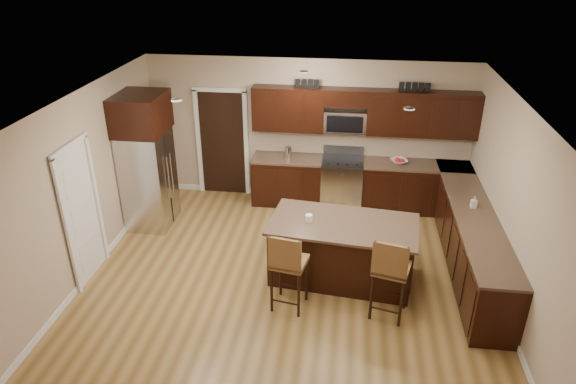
# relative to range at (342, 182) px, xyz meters

# --- Properties ---
(floor) EXTENTS (6.00, 6.00, 0.00)m
(floor) POSITION_rel_range_xyz_m (-0.68, -2.45, -0.47)
(floor) COLOR olive
(floor) RESTS_ON ground
(ceiling) EXTENTS (6.00, 6.00, 0.00)m
(ceiling) POSITION_rel_range_xyz_m (-0.68, -2.45, 2.23)
(ceiling) COLOR silver
(ceiling) RESTS_ON wall_back
(wall_back) EXTENTS (6.00, 0.00, 6.00)m
(wall_back) POSITION_rel_range_xyz_m (-0.68, 0.30, 0.88)
(wall_back) COLOR tan
(wall_back) RESTS_ON floor
(wall_left) EXTENTS (0.00, 5.50, 5.50)m
(wall_left) POSITION_rel_range_xyz_m (-3.68, -2.45, 0.88)
(wall_left) COLOR tan
(wall_left) RESTS_ON floor
(wall_right) EXTENTS (0.00, 5.50, 5.50)m
(wall_right) POSITION_rel_range_xyz_m (2.32, -2.45, 0.88)
(wall_right) COLOR tan
(wall_right) RESTS_ON floor
(base_cabinets) EXTENTS (4.02, 3.96, 0.92)m
(base_cabinets) POSITION_rel_range_xyz_m (1.22, -1.01, -0.01)
(base_cabinets) COLOR black
(base_cabinets) RESTS_ON floor
(upper_cabinets) EXTENTS (4.00, 0.33, 0.80)m
(upper_cabinets) POSITION_rel_range_xyz_m (0.36, 0.13, 1.37)
(upper_cabinets) COLOR black
(upper_cabinets) RESTS_ON wall_back
(range) EXTENTS (0.76, 0.64, 1.11)m
(range) POSITION_rel_range_xyz_m (0.00, 0.00, 0.00)
(range) COLOR silver
(range) RESTS_ON floor
(microwave) EXTENTS (0.76, 0.31, 0.40)m
(microwave) POSITION_rel_range_xyz_m (0.00, 0.15, 1.15)
(microwave) COLOR silver
(microwave) RESTS_ON upper_cabinets
(doorway) EXTENTS (0.85, 0.03, 2.06)m
(doorway) POSITION_rel_range_xyz_m (-2.33, 0.28, 0.56)
(doorway) COLOR black
(doorway) RESTS_ON floor
(pantry_door) EXTENTS (0.03, 0.80, 2.04)m
(pantry_door) POSITION_rel_range_xyz_m (-3.66, -2.75, 0.55)
(pantry_door) COLOR white
(pantry_door) RESTS_ON floor
(letter_decor) EXTENTS (2.20, 0.03, 0.15)m
(letter_decor) POSITION_rel_range_xyz_m (0.22, 0.13, 1.82)
(letter_decor) COLOR black
(letter_decor) RESTS_ON upper_cabinets
(island) EXTENTS (2.22, 1.33, 0.92)m
(island) POSITION_rel_range_xyz_m (0.08, -2.33, -0.04)
(island) COLOR black
(island) RESTS_ON floor
(stool_left) EXTENTS (0.52, 0.52, 1.19)m
(stool_left) POSITION_rel_range_xyz_m (-0.61, -3.18, 0.27)
(stool_left) COLOR brown
(stool_left) RESTS_ON floor
(stool_right) EXTENTS (0.55, 0.55, 1.22)m
(stool_right) POSITION_rel_range_xyz_m (0.72, -3.18, 0.29)
(stool_right) COLOR brown
(stool_right) RESTS_ON floor
(refrigerator) EXTENTS (0.79, 0.92, 2.35)m
(refrigerator) POSITION_rel_range_xyz_m (-3.30, -1.11, 0.74)
(refrigerator) COLOR silver
(refrigerator) RESTS_ON floor
(floor_mat) EXTENTS (1.05, 0.86, 0.01)m
(floor_mat) POSITION_rel_range_xyz_m (0.56, -1.21, -0.47)
(floor_mat) COLOR brown
(floor_mat) RESTS_ON floor
(fruit_bowl) EXTENTS (0.38, 0.38, 0.07)m
(fruit_bowl) POSITION_rel_range_xyz_m (1.01, -0.00, 0.48)
(fruit_bowl) COLOR silver
(fruit_bowl) RESTS_ON base_cabinets
(soap_bottle) EXTENTS (0.09, 0.09, 0.18)m
(soap_bottle) POSITION_rel_range_xyz_m (2.02, -1.60, 0.54)
(soap_bottle) COLOR #B2B2B2
(soap_bottle) RESTS_ON base_cabinets
(canister_tall) EXTENTS (0.12, 0.12, 0.21)m
(canister_tall) POSITION_rel_range_xyz_m (-1.01, -0.00, 0.56)
(canister_tall) COLOR silver
(canister_tall) RESTS_ON base_cabinets
(canister_short) EXTENTS (0.11, 0.11, 0.16)m
(canister_short) POSITION_rel_range_xyz_m (-1.02, -0.00, 0.53)
(canister_short) COLOR silver
(canister_short) RESTS_ON base_cabinets
(island_jar) EXTENTS (0.10, 0.10, 0.10)m
(island_jar) POSITION_rel_range_xyz_m (-0.42, -2.33, 0.50)
(island_jar) COLOR white
(island_jar) RESTS_ON island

